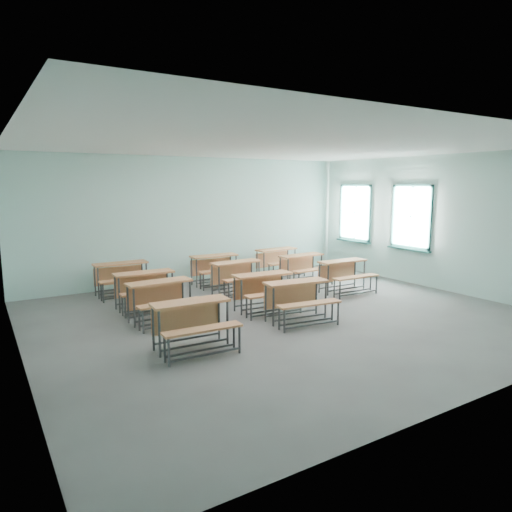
# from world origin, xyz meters

# --- Properties ---
(room) EXTENTS (9.04, 8.04, 3.24)m
(room) POSITION_xyz_m (0.08, 0.03, 1.60)
(room) COLOR slate
(room) RESTS_ON ground
(desk_unit_r0c0) EXTENTS (1.23, 0.85, 0.74)m
(desk_unit_r0c0) POSITION_xyz_m (-2.22, -0.75, 0.50)
(desk_unit_r0c0) COLOR #B56C41
(desk_unit_r0c0) RESTS_ON ground
(desk_unit_r0c1) EXTENTS (1.28, 0.94, 0.74)m
(desk_unit_r0c1) POSITION_xyz_m (0.01, -0.44, 0.50)
(desk_unit_r0c1) COLOR #B56C41
(desk_unit_r0c1) RESTS_ON ground
(desk_unit_r1c0) EXTENTS (1.23, 0.86, 0.74)m
(desk_unit_r1c0) POSITION_xyz_m (-2.11, 0.89, 0.50)
(desk_unit_r1c0) COLOR #B56C41
(desk_unit_r1c0) RESTS_ON ground
(desk_unit_r1c1) EXTENTS (1.25, 0.88, 0.74)m
(desk_unit_r1c1) POSITION_xyz_m (-0.12, 0.50, 0.50)
(desk_unit_r1c1) COLOR #B56C41
(desk_unit_r1c1) RESTS_ON ground
(desk_unit_r1c2) EXTENTS (1.21, 0.83, 0.74)m
(desk_unit_r1c2) POSITION_xyz_m (2.34, 0.85, 0.50)
(desk_unit_r1c2) COLOR #B56C41
(desk_unit_r1c2) RESTS_ON ground
(desk_unit_r2c0) EXTENTS (1.21, 0.83, 0.74)m
(desk_unit_r2c0) POSITION_xyz_m (-2.08, 1.90, 0.50)
(desk_unit_r2c0) COLOR #B56C41
(desk_unit_r2c0) RESTS_ON ground
(desk_unit_r2c1) EXTENTS (1.23, 0.86, 0.74)m
(desk_unit_r2c1) POSITION_xyz_m (0.15, 2.03, 0.50)
(desk_unit_r2c1) COLOR #B56C41
(desk_unit_r2c1) RESTS_ON ground
(desk_unit_r2c2) EXTENTS (1.23, 0.85, 0.74)m
(desk_unit_r2c2) POSITION_xyz_m (2.07, 2.07, 0.50)
(desk_unit_r2c2) COLOR #B56C41
(desk_unit_r2c2) RESTS_ON ground
(desk_unit_r3c0) EXTENTS (1.19, 0.80, 0.74)m
(desk_unit_r3c0) POSITION_xyz_m (-2.16, 3.29, 0.50)
(desk_unit_r3c0) COLOR #B56C41
(desk_unit_r3c0) RESTS_ON ground
(desk_unit_r3c1) EXTENTS (1.21, 0.83, 0.74)m
(desk_unit_r3c1) POSITION_xyz_m (0.15, 3.18, 0.50)
(desk_unit_r3c1) COLOR #B56C41
(desk_unit_r3c1) RESTS_ON ground
(desk_unit_r3c2) EXTENTS (1.24, 0.88, 0.74)m
(desk_unit_r3c2) POSITION_xyz_m (2.14, 3.29, 0.50)
(desk_unit_r3c2) COLOR #B56C41
(desk_unit_r3c2) RESTS_ON ground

